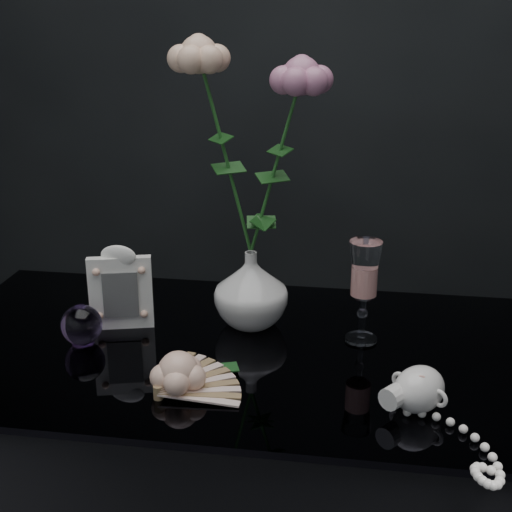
% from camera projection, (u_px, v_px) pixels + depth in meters
% --- Properties ---
extents(vase, '(0.14, 0.14, 0.14)m').
position_uv_depth(vase, '(251.00, 289.00, 1.29)').
color(vase, white).
rests_on(vase, table).
extents(wine_glass, '(0.07, 0.07, 0.18)m').
position_uv_depth(wine_glass, '(363.00, 292.00, 1.22)').
color(wine_glass, white).
rests_on(wine_glass, table).
extents(picture_frame, '(0.14, 0.12, 0.16)m').
position_uv_depth(picture_frame, '(120.00, 287.00, 1.27)').
color(picture_frame, white).
rests_on(picture_frame, table).
extents(paperweight, '(0.08, 0.08, 0.07)m').
position_uv_depth(paperweight, '(82.00, 325.00, 1.23)').
color(paperweight, '#956DB1').
rests_on(paperweight, table).
extents(paper_fan, '(0.31, 0.28, 0.03)m').
position_uv_depth(paper_fan, '(158.00, 391.00, 1.06)').
color(paper_fan, '#F7E5C6').
rests_on(paper_fan, table).
extents(loose_rose, '(0.18, 0.21, 0.06)m').
position_uv_depth(loose_rose, '(178.00, 372.00, 1.08)').
color(loose_rose, '#FFBFA4').
rests_on(loose_rose, table).
extents(pearl_jar, '(0.34, 0.34, 0.07)m').
position_uv_depth(pearl_jar, '(419.00, 387.00, 1.03)').
color(pearl_jar, white).
rests_on(pearl_jar, table).
extents(roses, '(0.25, 0.12, 0.42)m').
position_uv_depth(roses, '(250.00, 139.00, 1.19)').
color(roses, '#FBBF9D').
rests_on(roses, vase).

